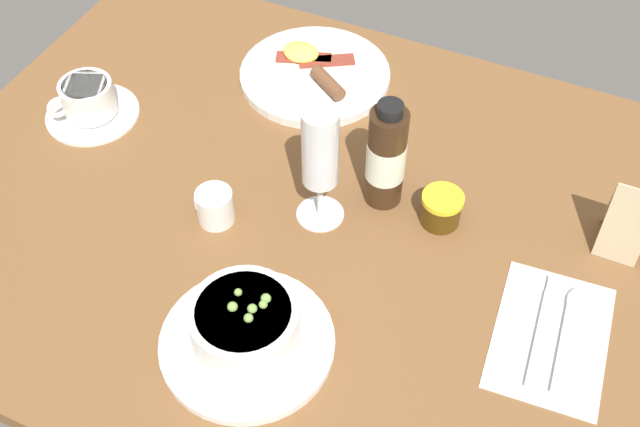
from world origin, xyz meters
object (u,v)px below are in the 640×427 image
object	(u,v)px
coffee_cup	(89,102)
breakfast_plate	(314,73)
cutlery_setting	(552,333)
menu_card	(628,218)
wine_glass	(319,156)
sauce_bottle_brown	(386,157)
jam_jar	(441,209)
creamer_jug	(214,206)
porridge_bowl	(246,329)

from	to	relation	value
coffee_cup	breakfast_plate	size ratio (longest dim) A/B	0.59
cutlery_setting	coffee_cup	bearing A→B (deg)	172.56
cutlery_setting	menu_card	xyz separation A→B (cm)	(4.50, 17.64, 4.97)
wine_glass	menu_card	size ratio (longest dim) A/B	1.76
cutlery_setting	breakfast_plate	bearing A→B (deg)	145.45
wine_glass	sauce_bottle_brown	world-z (taller)	wine_glass
cutlery_setting	jam_jar	xyz separation A→B (cm)	(-18.35, 11.64, 2.20)
creamer_jug	menu_card	bearing A→B (deg)	19.95
porridge_bowl	coffee_cup	world-z (taller)	porridge_bowl
porridge_bowl	sauce_bottle_brown	size ratio (longest dim) A/B	1.24
coffee_cup	jam_jar	bearing A→B (deg)	2.03
sauce_bottle_brown	breakfast_plate	world-z (taller)	sauce_bottle_brown
breakfast_plate	cutlery_setting	bearing A→B (deg)	-34.55
creamer_jug	wine_glass	world-z (taller)	wine_glass
cutlery_setting	breakfast_plate	world-z (taller)	breakfast_plate
coffee_cup	menu_card	bearing A→B (deg)	5.80
breakfast_plate	porridge_bowl	bearing A→B (deg)	-74.35
creamer_jug	sauce_bottle_brown	distance (cm)	23.94
menu_card	porridge_bowl	bearing A→B (deg)	-137.50
breakfast_plate	menu_card	distance (cm)	53.27
cutlery_setting	sauce_bottle_brown	bearing A→B (deg)	155.19
jam_jar	menu_card	bearing A→B (deg)	14.72
jam_jar	porridge_bowl	bearing A→B (deg)	-117.27
jam_jar	menu_card	world-z (taller)	menu_card
porridge_bowl	coffee_cup	xyz separation A→B (cm)	(-41.09, 26.33, -0.80)
creamer_jug	sauce_bottle_brown	bearing A→B (deg)	34.59
jam_jar	cutlery_setting	bearing A→B (deg)	-32.39
sauce_bottle_brown	breakfast_plate	distance (cm)	28.56
creamer_jug	wine_glass	bearing A→B (deg)	26.04
wine_glass	breakfast_plate	distance (cm)	31.57
cutlery_setting	sauce_bottle_brown	world-z (taller)	sauce_bottle_brown
cutlery_setting	menu_card	bearing A→B (deg)	75.71
cutlery_setting	wine_glass	bearing A→B (deg)	170.86
jam_jar	sauce_bottle_brown	size ratio (longest dim) A/B	0.33
wine_glass	menu_card	distance (cm)	40.54
coffee_cup	breakfast_plate	world-z (taller)	coffee_cup
creamer_jug	breakfast_plate	bearing A→B (deg)	90.62
wine_glass	breakfast_plate	world-z (taller)	wine_glass
sauce_bottle_brown	breakfast_plate	xyz separation A→B (cm)	(-19.58, 19.60, -6.95)
cutlery_setting	coffee_cup	world-z (taller)	coffee_cup
creamer_jug	wine_glass	xyz separation A→B (cm)	(12.63, 6.17, 9.11)
cutlery_setting	sauce_bottle_brown	size ratio (longest dim) A/B	1.20
jam_jar	sauce_bottle_brown	world-z (taller)	sauce_bottle_brown
cutlery_setting	jam_jar	bearing A→B (deg)	147.61
cutlery_setting	coffee_cup	size ratio (longest dim) A/B	1.42
wine_glass	jam_jar	world-z (taller)	wine_glass
creamer_jug	sauce_bottle_brown	size ratio (longest dim) A/B	0.33
breakfast_plate	jam_jar	bearing A→B (deg)	-35.90
cutlery_setting	breakfast_plate	size ratio (longest dim) A/B	0.84
jam_jar	sauce_bottle_brown	xyz separation A→B (cm)	(-8.67, 0.85, 5.43)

